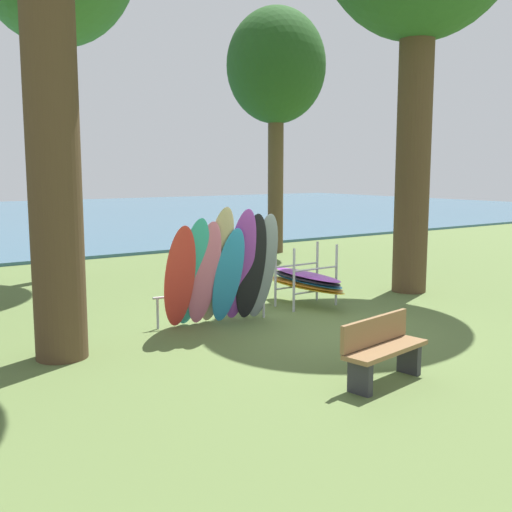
% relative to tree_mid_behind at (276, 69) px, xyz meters
% --- Properties ---
extents(ground_plane, '(80.00, 80.00, 0.00)m').
position_rel_tree_mid_behind_xyz_m(ground_plane, '(-5.66, -8.29, -5.95)').
color(ground_plane, '#566B38').
extents(tree_mid_behind, '(3.20, 3.20, 7.91)m').
position_rel_tree_mid_behind_xyz_m(tree_mid_behind, '(0.00, 0.00, 0.00)').
color(tree_mid_behind, brown).
rests_on(tree_mid_behind, ground).
extents(leaning_board_pile, '(2.27, 1.20, 2.16)m').
position_rel_tree_mid_behind_xyz_m(leaning_board_pile, '(-6.68, -7.43, -4.96)').
color(leaning_board_pile, red).
rests_on(leaning_board_pile, ground).
extents(board_storage_rack, '(1.15, 2.13, 1.25)m').
position_rel_tree_mid_behind_xyz_m(board_storage_rack, '(-4.38, -6.94, -5.42)').
color(board_storage_rack, '#9EA0A5').
rests_on(board_storage_rack, ground).
extents(park_bench, '(1.45, 0.64, 0.85)m').
position_rel_tree_mid_behind_xyz_m(park_bench, '(-6.49, -11.06, -5.50)').
color(park_bench, '#2D2D33').
rests_on(park_bench, ground).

